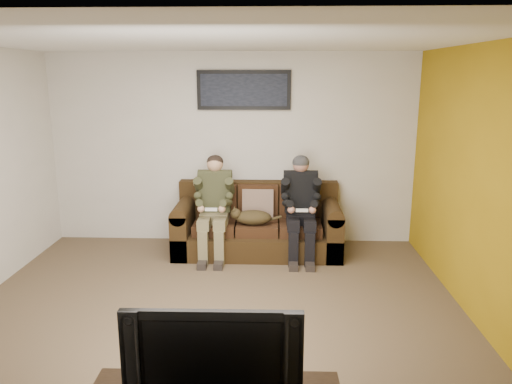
{
  "coord_description": "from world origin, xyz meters",
  "views": [
    {
      "loc": [
        0.58,
        -4.53,
        2.32
      ],
      "look_at": [
        0.36,
        1.2,
        0.95
      ],
      "focal_mm": 35.0,
      "sensor_mm": 36.0,
      "label": 1
    }
  ],
  "objects_px": {
    "person_left": "(214,201)",
    "television": "(214,349)",
    "sofa": "(258,226)",
    "framed_poster": "(244,90)",
    "person_right": "(301,201)",
    "cat": "(252,217)"
  },
  "relations": [
    {
      "from": "television",
      "to": "cat",
      "type": "bearing_deg",
      "value": 88.42
    },
    {
      "from": "sofa",
      "to": "television",
      "type": "height_order",
      "value": "television"
    },
    {
      "from": "television",
      "to": "framed_poster",
      "type": "bearing_deg",
      "value": 90.38
    },
    {
      "from": "person_left",
      "to": "cat",
      "type": "bearing_deg",
      "value": -9.14
    },
    {
      "from": "person_left",
      "to": "television",
      "type": "distance_m",
      "value": 3.62
    },
    {
      "from": "sofa",
      "to": "framed_poster",
      "type": "relative_size",
      "value": 1.73
    },
    {
      "from": "person_right",
      "to": "television",
      "type": "xyz_separation_m",
      "value": [
        -0.68,
        -3.6,
        0.04
      ]
    },
    {
      "from": "person_left",
      "to": "cat",
      "type": "distance_m",
      "value": 0.53
    },
    {
      "from": "sofa",
      "to": "person_right",
      "type": "bearing_deg",
      "value": -17.96
    },
    {
      "from": "sofa",
      "to": "cat",
      "type": "relative_size",
      "value": 3.28
    },
    {
      "from": "person_right",
      "to": "framed_poster",
      "type": "relative_size",
      "value": 1.04
    },
    {
      "from": "person_right",
      "to": "television",
      "type": "bearing_deg",
      "value": -100.74
    },
    {
      "from": "sofa",
      "to": "person_right",
      "type": "distance_m",
      "value": 0.7
    },
    {
      "from": "person_left",
      "to": "person_right",
      "type": "distance_m",
      "value": 1.11
    },
    {
      "from": "person_right",
      "to": "person_left",
      "type": "bearing_deg",
      "value": -179.98
    },
    {
      "from": "person_left",
      "to": "television",
      "type": "bearing_deg",
      "value": -83.2
    },
    {
      "from": "cat",
      "to": "television",
      "type": "height_order",
      "value": "television"
    },
    {
      "from": "person_left",
      "to": "person_right",
      "type": "relative_size",
      "value": 0.99
    },
    {
      "from": "cat",
      "to": "television",
      "type": "bearing_deg",
      "value": -90.94
    },
    {
      "from": "sofa",
      "to": "television",
      "type": "distance_m",
      "value": 3.8
    },
    {
      "from": "person_left",
      "to": "television",
      "type": "height_order",
      "value": "person_left"
    },
    {
      "from": "television",
      "to": "person_right",
      "type": "bearing_deg",
      "value": 78.63
    }
  ]
}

